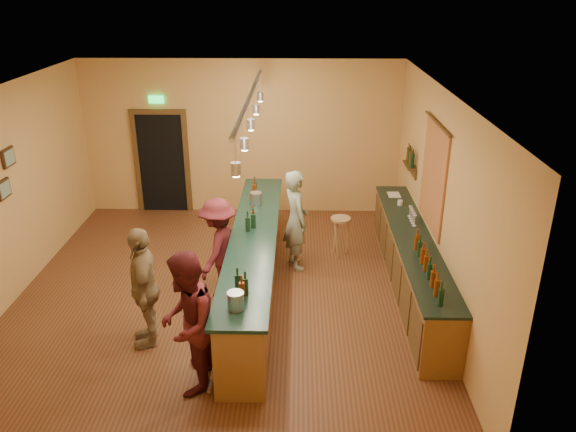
{
  "coord_description": "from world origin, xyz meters",
  "views": [
    {
      "loc": [
        1.17,
        -7.75,
        4.65
      ],
      "look_at": [
        1.01,
        0.2,
        1.27
      ],
      "focal_mm": 35.0,
      "sensor_mm": 36.0,
      "label": 1
    }
  ],
  "objects_px": {
    "back_counter": "(411,263)",
    "bar_stool": "(340,225)",
    "bartender": "(296,220)",
    "customer_c": "(219,248)",
    "tasting_bar": "(254,260)",
    "customer_a": "(187,323)",
    "customer_b": "(144,287)"
  },
  "relations": [
    {
      "from": "customer_a",
      "to": "customer_b",
      "type": "bearing_deg",
      "value": -140.24
    },
    {
      "from": "tasting_bar",
      "to": "customer_a",
      "type": "relative_size",
      "value": 2.83
    },
    {
      "from": "customer_a",
      "to": "bartender",
      "type": "bearing_deg",
      "value": 158.65
    },
    {
      "from": "tasting_bar",
      "to": "customer_b",
      "type": "relative_size",
      "value": 2.97
    },
    {
      "from": "back_counter",
      "to": "bar_stool",
      "type": "distance_m",
      "value": 1.6
    },
    {
      "from": "bar_stool",
      "to": "back_counter",
      "type": "bearing_deg",
      "value": -48.93
    },
    {
      "from": "tasting_bar",
      "to": "bartender",
      "type": "relative_size",
      "value": 2.92
    },
    {
      "from": "back_counter",
      "to": "customer_c",
      "type": "bearing_deg",
      "value": -176.78
    },
    {
      "from": "customer_a",
      "to": "customer_c",
      "type": "relative_size",
      "value": 1.13
    },
    {
      "from": "customer_c",
      "to": "customer_a",
      "type": "bearing_deg",
      "value": 13.59
    },
    {
      "from": "bartender",
      "to": "bar_stool",
      "type": "relative_size",
      "value": 2.37
    },
    {
      "from": "bartender",
      "to": "customer_a",
      "type": "bearing_deg",
      "value": 138.12
    },
    {
      "from": "bartender",
      "to": "back_counter",
      "type": "bearing_deg",
      "value": -133.11
    },
    {
      "from": "tasting_bar",
      "to": "customer_a",
      "type": "xyz_separation_m",
      "value": [
        -0.62,
        -2.2,
        0.3
      ]
    },
    {
      "from": "tasting_bar",
      "to": "customer_a",
      "type": "bearing_deg",
      "value": -105.79
    },
    {
      "from": "bartender",
      "to": "customer_b",
      "type": "height_order",
      "value": "bartender"
    },
    {
      "from": "tasting_bar",
      "to": "bartender",
      "type": "height_order",
      "value": "bartender"
    },
    {
      "from": "tasting_bar",
      "to": "bar_stool",
      "type": "relative_size",
      "value": 6.92
    },
    {
      "from": "tasting_bar",
      "to": "customer_c",
      "type": "height_order",
      "value": "customer_c"
    },
    {
      "from": "customer_a",
      "to": "customer_c",
      "type": "height_order",
      "value": "customer_a"
    },
    {
      "from": "back_counter",
      "to": "bartender",
      "type": "distance_m",
      "value": 2.04
    },
    {
      "from": "bartender",
      "to": "customer_a",
      "type": "height_order",
      "value": "customer_a"
    },
    {
      "from": "bartender",
      "to": "customer_c",
      "type": "relative_size",
      "value": 1.09
    },
    {
      "from": "back_counter",
      "to": "bartender",
      "type": "relative_size",
      "value": 2.6
    },
    {
      "from": "customer_b",
      "to": "customer_c",
      "type": "relative_size",
      "value": 1.07
    },
    {
      "from": "customer_a",
      "to": "customer_b",
      "type": "relative_size",
      "value": 1.05
    },
    {
      "from": "bar_stool",
      "to": "customer_a",
      "type": "bearing_deg",
      "value": -119.81
    },
    {
      "from": "bar_stool",
      "to": "customer_c",
      "type": "bearing_deg",
      "value": -145.26
    },
    {
      "from": "customer_b",
      "to": "bar_stool",
      "type": "relative_size",
      "value": 2.33
    },
    {
      "from": "bar_stool",
      "to": "customer_b",
      "type": "bearing_deg",
      "value": -136.33
    },
    {
      "from": "bartender",
      "to": "customer_b",
      "type": "distance_m",
      "value": 3.01
    },
    {
      "from": "tasting_bar",
      "to": "bar_stool",
      "type": "bearing_deg",
      "value": 44.04
    }
  ]
}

